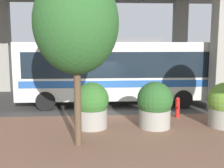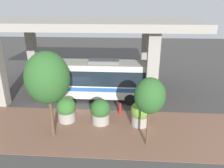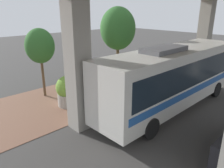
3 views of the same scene
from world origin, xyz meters
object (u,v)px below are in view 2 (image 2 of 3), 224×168
street_tree_near (150,96)px  street_tree_far (47,78)px  parked_car (116,73)px  fire_hydrant (120,109)px  planter_middle (67,110)px  planter_front (101,111)px  planter_back (140,113)px  bus (92,78)px

street_tree_near → street_tree_far: size_ratio=0.77×
street_tree_far → parked_car: (10.98, -3.64, -3.07)m
fire_hydrant → parked_car: 7.81m
fire_hydrant → street_tree_far: bearing=126.3°
planter_middle → parked_car: size_ratio=0.42×
fire_hydrant → planter_front: (-1.44, 1.38, 0.46)m
planter_back → parked_car: 9.54m
parked_car → street_tree_near: bearing=-167.5°
bus → planter_back: bearing=-137.0°
planter_back → street_tree_far: (-1.72, 5.90, 3.15)m
planter_front → planter_middle: size_ratio=1.01×
planter_back → street_tree_far: size_ratio=0.32×
fire_hydrant → planter_front: bearing=136.1°
fire_hydrant → street_tree_far: street_tree_far is taller
bus → planter_back: size_ratio=5.71×
bus → fire_hydrant: bearing=-138.1°
planter_back → street_tree_near: (-2.37, -0.32, 2.42)m
street_tree_near → parked_car: street_tree_near is taller
planter_front → street_tree_far: bearing=120.7°
planter_front → planter_back: bearing=-91.4°
planter_middle → planter_back: 5.45m
bus → planter_front: bearing=-164.2°
bus → street_tree_near: 8.22m
fire_hydrant → planter_back: size_ratio=0.52×
bus → fire_hydrant: bus is taller
fire_hydrant → planter_front: size_ratio=0.51×
fire_hydrant → planter_back: planter_back is taller
planter_back → street_tree_far: street_tree_far is taller
bus → planter_front: (-4.35, -1.23, -1.07)m
planter_middle → planter_back: (-0.20, -5.45, -0.02)m
street_tree_near → parked_car: bearing=12.5°
bus → planter_back: 6.14m
planter_middle → street_tree_far: size_ratio=0.33×
street_tree_far → bus: bearing=-16.2°
fire_hydrant → planter_back: (-1.51, -1.50, 0.43)m
planter_back → parked_car: bearing=13.7°
bus → parked_car: (4.85, -1.86, -1.02)m
street_tree_far → planter_front: bearing=-59.3°
planter_front → parked_car: parked_car is taller
fire_hydrant → planter_back: 2.17m
fire_hydrant → street_tree_far: (-3.23, 4.39, 3.57)m
fire_hydrant → planter_middle: bearing=108.4°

